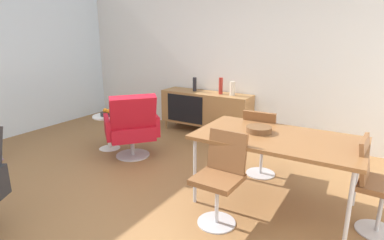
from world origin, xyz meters
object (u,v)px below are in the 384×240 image
lounge_chair_red (132,126)px  dining_table (278,140)px  sideboard (206,108)px  dining_chair_far_end (377,182)px  fruit_bowl (107,113)px  side_table_round (108,128)px  vase_sculptural_dark (221,86)px  vase_cobalt (195,84)px  dining_chair_back_left (261,140)px  dining_chair_front_left (221,175)px  vase_ceramic_small (232,89)px  wooden_bowl_on_table (259,129)px

lounge_chair_red → dining_table: bearing=-5.9°
sideboard → dining_chair_far_end: 3.18m
lounge_chair_red → fruit_bowl: bearing=170.7°
dining_chair_far_end → side_table_round: size_ratio=1.65×
vase_sculptural_dark → dining_chair_far_end: size_ratio=0.32×
vase_cobalt → dining_chair_back_left: (1.64, -1.20, -0.37)m
vase_sculptural_dark → lounge_chair_red: bearing=-111.5°
dining_table → side_table_round: 2.69m
dining_chair_front_left → lounge_chair_red: bearing=156.0°
lounge_chair_red → side_table_round: lounge_chair_red is taller
dining_chair_back_left → vase_sculptural_dark: bearing=133.3°
vase_cobalt → dining_chair_far_end: vase_cobalt is taller
vase_ceramic_small → wooden_bowl_on_table: size_ratio=0.86×
lounge_chair_red → vase_sculptural_dark: bearing=68.5°
dining_chair_front_left → fruit_bowl: bearing=159.4°
dining_chair_front_left → sideboard: bearing=121.3°
vase_ceramic_small → wooden_bowl_on_table: bearing=-58.4°
dining_table → dining_chair_back_left: bearing=121.9°
vase_cobalt → fruit_bowl: bearing=-114.5°
dining_table → fruit_bowl: dining_table is taller
vase_sculptural_dark → dining_chair_back_left: vase_sculptural_dark is taller
side_table_round → sideboard: bearing=58.4°
sideboard → fruit_bowl: sideboard is taller
dining_table → side_table_round: dining_table is taller
dining_table → wooden_bowl_on_table: (-0.21, 0.03, 0.07)m
sideboard → wooden_bowl_on_table: wooden_bowl_on_table is taller
dining_chair_back_left → fruit_bowl: (-2.30, -0.25, 0.09)m
lounge_chair_red → fruit_bowl: size_ratio=4.73×
lounge_chair_red → fruit_bowl: (-0.56, 0.09, 0.09)m
wooden_bowl_on_table → dining_chair_front_left: size_ratio=0.30×
vase_sculptural_dark → side_table_round: size_ratio=0.53×
dining_table → dining_chair_back_left: (-0.35, 0.56, -0.23)m
dining_table → wooden_bowl_on_table: wooden_bowl_on_table is taller
sideboard → vase_sculptural_dark: bearing=0.4°
wooden_bowl_on_table → dining_chair_front_left: 0.68m
sideboard → side_table_round: sideboard is taller
dining_chair_far_end → vase_cobalt: bearing=148.6°
dining_chair_front_left → side_table_round: 2.46m
dining_table → side_table_round: size_ratio=3.08×
sideboard → dining_chair_back_left: bearing=-40.4°
dining_chair_back_left → fruit_bowl: bearing=-173.8°
dining_chair_back_left → side_table_round: bearing=-173.8°
lounge_chair_red → side_table_round: 0.59m
dining_chair_front_left → lounge_chair_red: size_ratio=0.90×
wooden_bowl_on_table → lounge_chair_red: size_ratio=0.27×
dining_table → sideboard: bearing=135.0°
dining_chair_front_left → dining_table: bearing=58.1°
dining_table → fruit_bowl: bearing=173.4°
vase_cobalt → wooden_bowl_on_table: (1.78, -1.73, -0.07)m
fruit_bowl → side_table_round: bearing=85.3°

